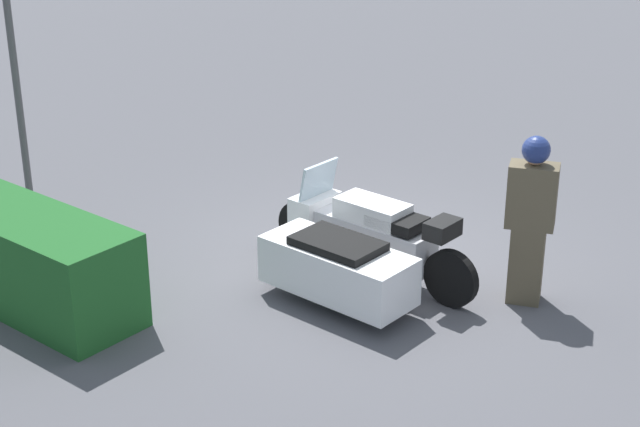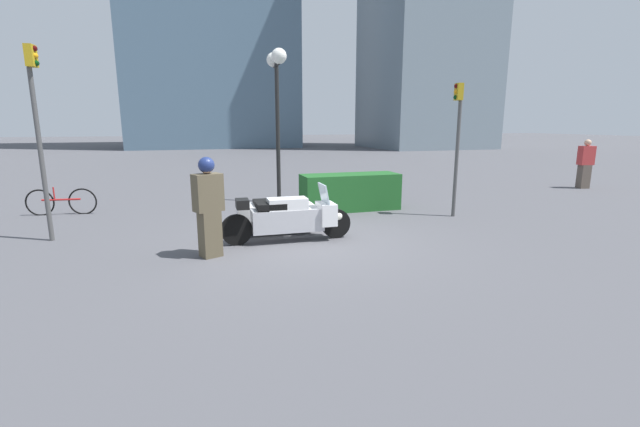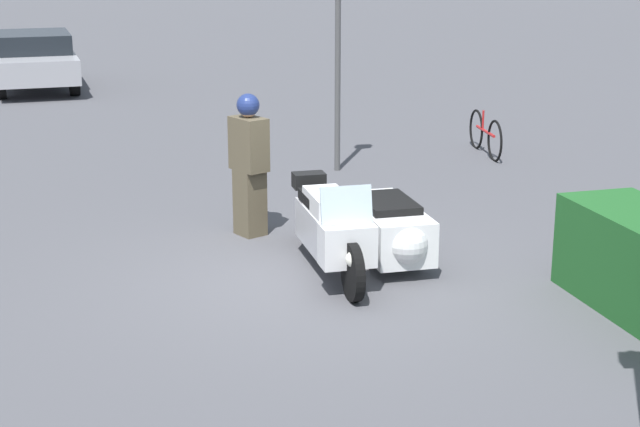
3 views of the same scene
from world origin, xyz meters
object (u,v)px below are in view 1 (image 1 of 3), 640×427
Objects in this scene: hedge_bush_curbside at (27,259)px; traffic_light_near at (12,38)px; police_motorcycle at (346,250)px; officer_rider at (530,216)px.

hedge_bush_curbside is 3.17m from traffic_light_near.
officer_rider is (-1.57, -0.97, 0.48)m from police_motorcycle.
hedge_bush_curbside is (2.32, 2.27, 0.04)m from police_motorcycle.
officer_rider reaches higher than police_motorcycle.
police_motorcycle is 3.24m from hedge_bush_curbside.
hedge_bush_curbside is at bearing -23.34° from traffic_light_near.
police_motorcycle is 0.80× the size of traffic_light_near.
officer_rider is at bearing -146.89° from police_motorcycle.
officer_rider reaches higher than hedge_bush_curbside.
officer_rider is 0.66× the size of hedge_bush_curbside.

